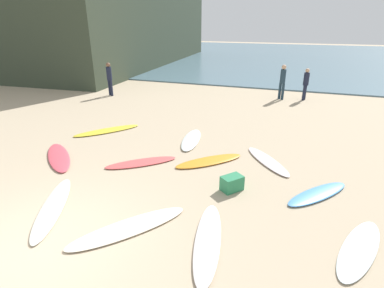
% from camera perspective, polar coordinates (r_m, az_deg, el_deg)
% --- Properties ---
extents(ground_plane, '(120.00, 120.00, 0.00)m').
position_cam_1_polar(ground_plane, '(6.56, -27.43, -17.19)').
color(ground_plane, tan).
extents(ocean_water, '(120.00, 40.00, 0.08)m').
position_cam_1_polar(ocean_water, '(39.27, 13.87, 16.06)').
color(ocean_water, slate).
rests_on(ocean_water, ground_plane).
extents(coastal_headland, '(25.57, 26.92, 8.66)m').
position_cam_1_polar(coastal_headland, '(35.81, -24.31, 21.21)').
color(coastal_headland, '#333D2D').
rests_on(coastal_headland, ground_plane).
extents(surfboard_0, '(1.96, 1.74, 0.07)m').
position_cam_1_polar(surfboard_0, '(9.01, -9.63, -3.49)').
color(surfboard_0, '#E05251').
rests_on(surfboard_0, ground_plane).
extents(surfboard_1, '(0.92, 2.19, 0.09)m').
position_cam_1_polar(surfboard_1, '(10.56, -0.14, 0.86)').
color(surfboard_1, white).
rests_on(surfboard_1, ground_plane).
extents(surfboard_2, '(0.97, 2.42, 0.08)m').
position_cam_1_polar(surfboard_2, '(6.01, 3.02, -17.80)').
color(surfboard_2, white).
rests_on(surfboard_2, ground_plane).
extents(surfboard_3, '(2.00, 2.29, 0.07)m').
position_cam_1_polar(surfboard_3, '(11.91, -15.80, 2.49)').
color(surfboard_3, yellow).
rests_on(surfboard_3, ground_plane).
extents(surfboard_4, '(1.64, 1.84, 0.08)m').
position_cam_1_polar(surfboard_4, '(7.95, 22.76, -8.72)').
color(surfboard_4, '#4C94E0').
rests_on(surfboard_4, ground_plane).
extents(surfboard_5, '(1.95, 1.92, 0.08)m').
position_cam_1_polar(surfboard_5, '(8.99, 3.28, -3.21)').
color(surfboard_5, orange).
rests_on(surfboard_5, ground_plane).
extents(surfboard_6, '(1.62, 2.52, 0.07)m').
position_cam_1_polar(surfboard_6, '(7.58, -24.94, -10.76)').
color(surfboard_6, silver).
rests_on(surfboard_6, ground_plane).
extents(surfboard_7, '(2.03, 2.34, 0.07)m').
position_cam_1_polar(surfboard_7, '(6.44, -11.92, -15.26)').
color(surfboard_7, '#EDE0C7').
rests_on(surfboard_7, ground_plane).
extents(surfboard_8, '(2.14, 2.03, 0.08)m').
position_cam_1_polar(surfboard_8, '(10.10, -24.00, -2.23)').
color(surfboard_8, '#DE4E5B').
rests_on(surfboard_8, ground_plane).
extents(surfboard_9, '(1.25, 2.13, 0.06)m').
position_cam_1_polar(surfboard_9, '(6.60, 29.20, -16.98)').
color(surfboard_9, silver).
rests_on(surfboard_9, ground_plane).
extents(surfboard_10, '(1.70, 2.00, 0.07)m').
position_cam_1_polar(surfboard_10, '(9.26, 14.14, -3.12)').
color(surfboard_10, white).
rests_on(surfboard_10, ground_plane).
extents(beachgoer_near, '(0.38, 0.38, 1.81)m').
position_cam_1_polar(beachgoer_near, '(17.61, -15.42, 12.11)').
color(beachgoer_near, '#191E33').
rests_on(beachgoer_near, ground_plane).
extents(beachgoer_mid, '(0.39, 0.39, 1.81)m').
position_cam_1_polar(beachgoer_mid, '(16.86, 16.82, 11.54)').
color(beachgoer_mid, '#1E3342').
rests_on(beachgoer_mid, ground_plane).
extents(beachgoer_far, '(0.34, 0.34, 1.65)m').
position_cam_1_polar(beachgoer_far, '(17.11, 20.81, 10.83)').
color(beachgoer_far, '#191E33').
rests_on(beachgoer_far, ground_plane).
extents(beach_cooler, '(0.59, 0.62, 0.38)m').
position_cam_1_polar(beach_cooler, '(7.56, 7.59, -7.40)').
color(beach_cooler, '#287F51').
rests_on(beach_cooler, ground_plane).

